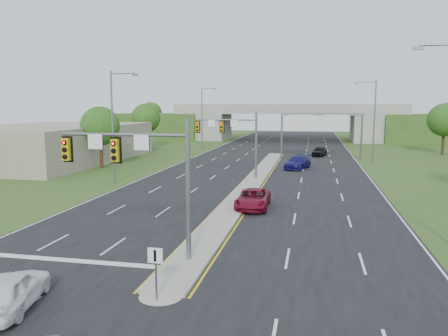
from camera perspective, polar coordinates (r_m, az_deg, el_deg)
name	(u,v)px	position (r m, az deg, el deg)	size (l,w,h in m)	color
ground	(189,262)	(21.92, -4.60, -12.16)	(240.00, 240.00, 0.00)	#344E1C
road	(266,167)	(55.56, 5.50, 0.16)	(24.00, 160.00, 0.02)	black
median	(253,182)	(43.77, 3.82, -1.81)	(2.00, 54.00, 0.16)	gray
median_nose	(161,294)	(18.36, -8.22, -16.00)	(2.00, 2.00, 0.16)	gray
lane_markings	(255,174)	(49.65, 4.06, -0.74)	(23.72, 160.00, 0.01)	gold
signal_mast_near	(142,166)	(21.45, -10.61, 0.32)	(6.62, 0.60, 7.00)	slate
signal_mast_far	(234,134)	(45.48, 1.37, 4.44)	(6.62, 0.60, 7.00)	slate
keep_right_sign	(156,265)	(17.36, -8.92, -12.40)	(0.60, 0.13, 2.20)	slate
sign_gantry	(320,123)	(64.71, 12.44, 5.77)	(11.58, 0.44, 6.67)	slate
overpass	(288,125)	(99.99, 8.31, 5.62)	(80.00, 14.00, 8.10)	gray
lightpole_l_mid	(114,122)	(44.12, -14.13, 5.88)	(2.85, 0.25, 11.00)	slate
lightpole_l_far	(203,115)	(77.16, -2.75, 6.91)	(2.85, 0.25, 11.00)	slate
lightpole_r_far	(373,118)	(60.23, 18.86, 6.20)	(2.85, 0.25, 11.00)	slate
tree_l_near	(100,126)	(56.09, -15.87, 5.27)	(4.80, 4.80, 7.60)	#382316
tree_l_mid	(146,118)	(80.49, -10.19, 6.42)	(5.20, 5.20, 8.12)	#382316
tree_r_mid	(445,120)	(77.45, 26.86, 5.63)	(5.20, 5.20, 8.12)	#382316
tree_back_a	(151,113)	(121.90, -9.52, 7.08)	(6.00, 6.00, 8.85)	#382316
tree_back_b	(200,115)	(117.60, -3.10, 6.99)	(5.60, 5.60, 8.32)	#382316
tree_back_c	(390,115)	(115.21, 20.83, 6.46)	(5.60, 5.60, 8.32)	#382316
commercial_building	(52,143)	(65.61, -21.54, 3.03)	(18.00, 30.00, 5.00)	gray
car_white	(11,290)	(18.72, -26.07, -14.13)	(1.71, 4.26, 1.45)	white
car_far_a	(253,199)	(32.76, 3.80, -4.04)	(2.33, 5.05, 1.40)	maroon
car_far_b	(298,162)	(54.22, 9.61, 0.72)	(2.15, 5.29, 1.54)	#100E54
car_far_c	(319,151)	(68.92, 12.36, 2.16)	(1.74, 4.33, 1.47)	black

